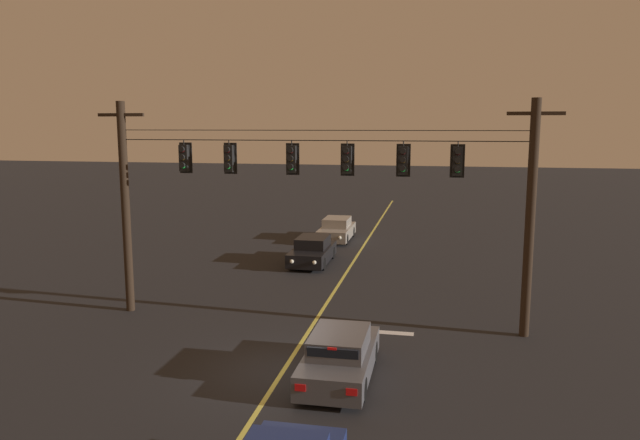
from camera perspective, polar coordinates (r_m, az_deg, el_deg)
name	(u,v)px	position (r m, az deg, el deg)	size (l,w,h in m)	color
ground_plane	(283,371)	(18.12, -3.51, -14.08)	(180.00, 180.00, 0.00)	black
lane_centre_stripe	(341,281)	(27.87, 2.02, -5.75)	(0.14, 60.00, 0.01)	#D1C64C
stop_bar_paint	(364,331)	(21.36, 4.23, -10.42)	(3.40, 0.36, 0.01)	silver
signal_span_assembly	(314,210)	(21.26, -0.53, 0.97)	(16.35, 0.32, 7.96)	#2D2116
traffic_light_leftmost	(184,158)	(22.56, -12.74, 5.75)	(0.48, 0.41, 1.22)	black
traffic_light_left_inner	(229,158)	(21.92, -8.61, 5.78)	(0.48, 0.41, 1.22)	black
traffic_light_centre	(292,159)	(21.24, -2.71, 5.77)	(0.48, 0.41, 1.22)	black
traffic_light_right_inner	(347,160)	(20.86, 2.56, 5.71)	(0.48, 0.41, 1.22)	black
traffic_light_rightmost	(403,160)	(20.65, 7.87, 5.60)	(0.48, 0.41, 1.22)	black
traffic_light_far_right	(457,161)	(20.62, 12.88, 5.46)	(0.48, 0.41, 1.22)	black
car_waiting_near_lane	(340,356)	(17.40, 1.88, -12.76)	(1.80, 4.33, 1.39)	#4C4C51
car_oncoming_lead	(312,251)	(31.11, -0.71, -2.96)	(1.80, 4.42, 1.39)	black
car_oncoming_trailing	(337,230)	(37.39, 1.59, -0.93)	(1.80, 4.42, 1.39)	gray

